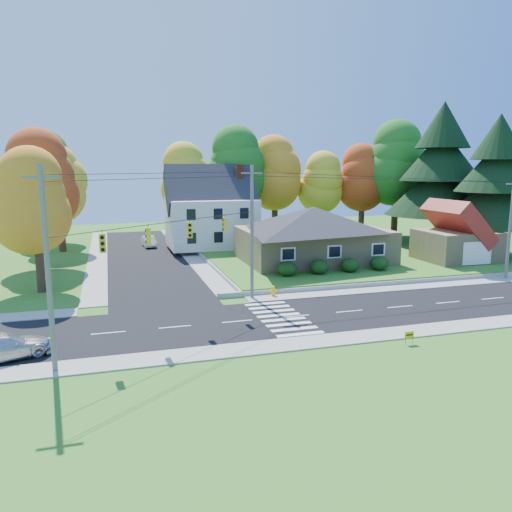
% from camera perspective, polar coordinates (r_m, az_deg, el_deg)
% --- Properties ---
extents(ground, '(120.00, 120.00, 0.00)m').
position_cam_1_polar(ground, '(33.65, 4.49, -6.90)').
color(ground, '#3D7923').
extents(road_main, '(90.00, 8.00, 0.02)m').
position_cam_1_polar(road_main, '(33.65, 4.49, -6.88)').
color(road_main, black).
rests_on(road_main, ground).
extents(road_cross, '(8.00, 44.00, 0.02)m').
position_cam_1_polar(road_cross, '(56.98, -12.61, -0.01)').
color(road_cross, black).
rests_on(road_cross, ground).
extents(sidewalk_north, '(90.00, 2.00, 0.08)m').
position_cam_1_polar(sidewalk_north, '(38.17, 1.80, -4.74)').
color(sidewalk_north, '#9C9A90').
rests_on(sidewalk_north, ground).
extents(sidewalk_south, '(90.00, 2.00, 0.08)m').
position_cam_1_polar(sidewalk_south, '(29.27, 8.04, -9.54)').
color(sidewalk_south, '#9C9A90').
rests_on(sidewalk_south, ground).
extents(lawn, '(30.00, 30.00, 0.50)m').
position_cam_1_polar(lawn, '(57.44, 9.13, 0.43)').
color(lawn, '#3D7923').
rests_on(lawn, ground).
extents(ranch_house, '(14.60, 10.60, 5.40)m').
position_cam_1_polar(ranch_house, '(50.44, 6.54, 2.61)').
color(ranch_house, tan).
rests_on(ranch_house, lawn).
extents(colonial_house, '(10.40, 8.40, 9.60)m').
position_cam_1_polar(colonial_house, '(59.39, -5.14, 5.06)').
color(colonial_house, silver).
rests_on(colonial_house, lawn).
extents(garage, '(7.30, 6.30, 4.60)m').
position_cam_1_polar(garage, '(54.25, 22.00, 2.01)').
color(garage, tan).
rests_on(garage, lawn).
extents(hedge_row, '(10.70, 1.70, 1.27)m').
position_cam_1_polar(hedge_row, '(45.01, 8.98, -1.12)').
color(hedge_row, '#163A10').
rests_on(hedge_row, lawn).
extents(traffic_infrastructure, '(38.10, 10.66, 10.00)m').
position_cam_1_polar(traffic_infrastructure, '(33.72, 3.55, 2.12)').
color(traffic_infrastructure, '#666059').
rests_on(traffic_infrastructure, ground).
extents(tree_lot_0, '(6.72, 6.72, 12.51)m').
position_cam_1_polar(tree_lot_0, '(64.74, -8.05, 8.72)').
color(tree_lot_0, '#3F2A19').
rests_on(tree_lot_0, lawn).
extents(tree_lot_1, '(7.84, 7.84, 14.60)m').
position_cam_1_polar(tree_lot_1, '(64.91, -2.62, 9.97)').
color(tree_lot_1, '#3F2A19').
rests_on(tree_lot_1, lawn).
extents(tree_lot_2, '(7.28, 7.28, 13.56)m').
position_cam_1_polar(tree_lot_2, '(67.56, 2.19, 9.43)').
color(tree_lot_2, '#3F2A19').
rests_on(tree_lot_2, lawn).
extents(tree_lot_3, '(6.16, 6.16, 11.47)m').
position_cam_1_polar(tree_lot_3, '(68.82, 7.24, 8.28)').
color(tree_lot_3, '#3F2A19').
rests_on(tree_lot_3, lawn).
extents(tree_lot_4, '(6.72, 6.72, 12.51)m').
position_cam_1_polar(tree_lot_4, '(70.54, 12.10, 8.71)').
color(tree_lot_4, '#3F2A19').
rests_on(tree_lot_4, lawn).
extents(tree_lot_5, '(8.40, 8.40, 15.64)m').
position_cam_1_polar(tree_lot_5, '(70.82, 15.84, 10.15)').
color(tree_lot_5, '#3F2A19').
rests_on(tree_lot_5, lawn).
extents(conifer_east_a, '(12.80, 12.80, 16.96)m').
position_cam_1_polar(conifer_east_a, '(64.77, 20.37, 9.15)').
color(conifer_east_a, '#3F2A19').
rests_on(conifer_east_a, lawn).
extents(conifer_east_b, '(11.20, 11.20, 14.84)m').
position_cam_1_polar(conifer_east_b, '(59.23, 25.73, 7.66)').
color(conifer_east_b, '#3F2A19').
rests_on(conifer_east_b, lawn).
extents(tree_west_0, '(6.16, 6.16, 11.47)m').
position_cam_1_polar(tree_west_0, '(42.43, -23.88, 5.66)').
color(tree_west_0, '#3F2A19').
rests_on(tree_west_0, ground).
extents(tree_west_1, '(7.28, 7.28, 13.56)m').
position_cam_1_polar(tree_west_1, '(52.41, -23.73, 7.81)').
color(tree_west_1, '#3F2A19').
rests_on(tree_west_1, ground).
extents(tree_west_2, '(6.72, 6.72, 12.51)m').
position_cam_1_polar(tree_west_2, '(62.27, -21.65, 7.59)').
color(tree_west_2, '#3F2A19').
rests_on(tree_west_2, ground).
extents(tree_west_3, '(7.84, 7.84, 14.60)m').
position_cam_1_polar(tree_west_3, '(70.39, -22.81, 8.80)').
color(tree_west_3, '#3F2A19').
rests_on(tree_west_3, ground).
extents(silver_sedan, '(5.14, 3.47, 1.38)m').
position_cam_1_polar(silver_sedan, '(29.23, -26.96, -9.23)').
color(silver_sedan, silver).
rests_on(silver_sedan, road_main).
extents(white_car, '(1.70, 4.07, 1.31)m').
position_cam_1_polar(white_car, '(63.38, -12.13, 1.63)').
color(white_car, white).
rests_on(white_car, road_cross).
extents(fire_hydrant, '(0.48, 0.38, 0.86)m').
position_cam_1_polar(fire_hydrant, '(38.44, 1.97, -4.06)').
color(fire_hydrant, '#FFD200').
rests_on(fire_hydrant, ground).
extents(yard_sign, '(0.59, 0.05, 0.74)m').
position_cam_1_polar(yard_sign, '(29.68, 17.11, -8.64)').
color(yard_sign, black).
rests_on(yard_sign, ground).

